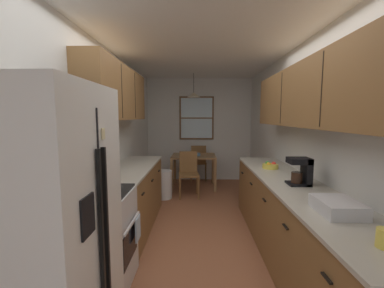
{
  "coord_description": "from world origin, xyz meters",
  "views": [
    {
      "loc": [
        -0.05,
        -2.59,
        1.61
      ],
      "look_at": [
        -0.13,
        1.26,
        1.18
      ],
      "focal_mm": 23.0,
      "sensor_mm": 36.0,
      "label": 1
    }
  ],
  "objects_px": {
    "stove_range": "(96,239)",
    "fruit_bowl": "(270,166)",
    "coffee_maker": "(302,171)",
    "trash_bin": "(164,184)",
    "table_serving_bowl": "(197,154)",
    "dish_rack": "(338,207)",
    "dining_chair_near": "(189,172)",
    "dining_table": "(194,160)",
    "dining_chair_far": "(198,161)",
    "microwave_over_range": "(78,106)",
    "storage_canister": "(112,173)",
    "refrigerator": "(48,232)"
  },
  "relations": [
    {
      "from": "stove_range",
      "to": "dining_chair_far",
      "type": "distance_m",
      "value": 4.01
    },
    {
      "from": "trash_bin",
      "to": "dish_rack",
      "type": "distance_m",
      "value": 3.46
    },
    {
      "from": "stove_range",
      "to": "coffee_maker",
      "type": "distance_m",
      "value": 2.15
    },
    {
      "from": "microwave_over_range",
      "to": "fruit_bowl",
      "type": "distance_m",
      "value": 2.5
    },
    {
      "from": "stove_range",
      "to": "dining_table",
      "type": "distance_m",
      "value": 3.42
    },
    {
      "from": "refrigerator",
      "to": "dish_rack",
      "type": "height_order",
      "value": "refrigerator"
    },
    {
      "from": "storage_canister",
      "to": "refrigerator",
      "type": "bearing_deg",
      "value": -88.53
    },
    {
      "from": "storage_canister",
      "to": "microwave_over_range",
      "type": "bearing_deg",
      "value": -102.51
    },
    {
      "from": "trash_bin",
      "to": "table_serving_bowl",
      "type": "distance_m",
      "value": 1.07
    },
    {
      "from": "stove_range",
      "to": "table_serving_bowl",
      "type": "xyz_separation_m",
      "value": [
        0.94,
        3.23,
        0.3
      ]
    },
    {
      "from": "storage_canister",
      "to": "table_serving_bowl",
      "type": "height_order",
      "value": "storage_canister"
    },
    {
      "from": "coffee_maker",
      "to": "fruit_bowl",
      "type": "xyz_separation_m",
      "value": [
        -0.08,
        0.82,
        -0.11
      ]
    },
    {
      "from": "storage_canister",
      "to": "fruit_bowl",
      "type": "distance_m",
      "value": 2.08
    },
    {
      "from": "fruit_bowl",
      "to": "dish_rack",
      "type": "distance_m",
      "value": 1.58
    },
    {
      "from": "trash_bin",
      "to": "dish_rack",
      "type": "height_order",
      "value": "dish_rack"
    },
    {
      "from": "table_serving_bowl",
      "to": "storage_canister",
      "type": "bearing_deg",
      "value": -108.96
    },
    {
      "from": "stove_range",
      "to": "fruit_bowl",
      "type": "height_order",
      "value": "stove_range"
    },
    {
      "from": "coffee_maker",
      "to": "fruit_bowl",
      "type": "relative_size",
      "value": 1.34
    },
    {
      "from": "refrigerator",
      "to": "microwave_over_range",
      "type": "height_order",
      "value": "microwave_over_range"
    },
    {
      "from": "dining_table",
      "to": "fruit_bowl",
      "type": "xyz_separation_m",
      "value": [
        1.09,
        -2.13,
        0.31
      ]
    },
    {
      "from": "dining_chair_near",
      "to": "trash_bin",
      "type": "bearing_deg",
      "value": -160.67
    },
    {
      "from": "dining_chair_near",
      "to": "table_serving_bowl",
      "type": "height_order",
      "value": "dining_chair_near"
    },
    {
      "from": "table_serving_bowl",
      "to": "dining_table",
      "type": "bearing_deg",
      "value": 134.76
    },
    {
      "from": "refrigerator",
      "to": "dining_table",
      "type": "bearing_deg",
      "value": 78.24
    },
    {
      "from": "trash_bin",
      "to": "coffee_maker",
      "type": "relative_size",
      "value": 1.94
    },
    {
      "from": "refrigerator",
      "to": "table_serving_bowl",
      "type": "height_order",
      "value": "refrigerator"
    },
    {
      "from": "dish_rack",
      "to": "table_serving_bowl",
      "type": "distance_m",
      "value": 3.79
    },
    {
      "from": "dish_rack",
      "to": "table_serving_bowl",
      "type": "xyz_separation_m",
      "value": [
        -1.05,
        3.64,
        -0.18
      ]
    },
    {
      "from": "trash_bin",
      "to": "dish_rack",
      "type": "bearing_deg",
      "value": -60.16
    },
    {
      "from": "refrigerator",
      "to": "dining_table",
      "type": "xyz_separation_m",
      "value": [
        0.84,
        4.05,
        -0.28
      ]
    },
    {
      "from": "table_serving_bowl",
      "to": "stove_range",
      "type": "bearing_deg",
      "value": -106.18
    },
    {
      "from": "microwave_over_range",
      "to": "dining_chair_far",
      "type": "bearing_deg",
      "value": 74.5
    },
    {
      "from": "coffee_maker",
      "to": "table_serving_bowl",
      "type": "relative_size",
      "value": 1.72
    },
    {
      "from": "trash_bin",
      "to": "fruit_bowl",
      "type": "distance_m",
      "value": 2.25
    },
    {
      "from": "dining_chair_far",
      "to": "dish_rack",
      "type": "distance_m",
      "value": 4.44
    },
    {
      "from": "dining_chair_far",
      "to": "dish_rack",
      "type": "height_order",
      "value": "dish_rack"
    },
    {
      "from": "microwave_over_range",
      "to": "coffee_maker",
      "type": "distance_m",
      "value": 2.27
    },
    {
      "from": "microwave_over_range",
      "to": "storage_canister",
      "type": "bearing_deg",
      "value": 77.49
    },
    {
      "from": "dining_chair_far",
      "to": "trash_bin",
      "type": "bearing_deg",
      "value": -116.42
    },
    {
      "from": "fruit_bowl",
      "to": "microwave_over_range",
      "type": "bearing_deg",
      "value": -150.4
    },
    {
      "from": "dining_chair_near",
      "to": "fruit_bowl",
      "type": "relative_size",
      "value": 4.23
    },
    {
      "from": "microwave_over_range",
      "to": "storage_canister",
      "type": "height_order",
      "value": "microwave_over_range"
    },
    {
      "from": "microwave_over_range",
      "to": "table_serving_bowl",
      "type": "bearing_deg",
      "value": 71.98
    },
    {
      "from": "coffee_maker",
      "to": "trash_bin",
      "type": "bearing_deg",
      "value": 128.55
    },
    {
      "from": "refrigerator",
      "to": "dining_chair_far",
      "type": "relative_size",
      "value": 2.01
    },
    {
      "from": "microwave_over_range",
      "to": "table_serving_bowl",
      "type": "relative_size",
      "value": 3.78
    },
    {
      "from": "dining_chair_far",
      "to": "trash_bin",
      "type": "height_order",
      "value": "dining_chair_far"
    },
    {
      "from": "stove_range",
      "to": "coffee_maker",
      "type": "height_order",
      "value": "coffee_maker"
    },
    {
      "from": "dining_chair_far",
      "to": "dining_chair_near",
      "type": "bearing_deg",
      "value": -99.22
    },
    {
      "from": "storage_canister",
      "to": "coffee_maker",
      "type": "xyz_separation_m",
      "value": [
        2.04,
        -0.13,
        0.06
      ]
    }
  ]
}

